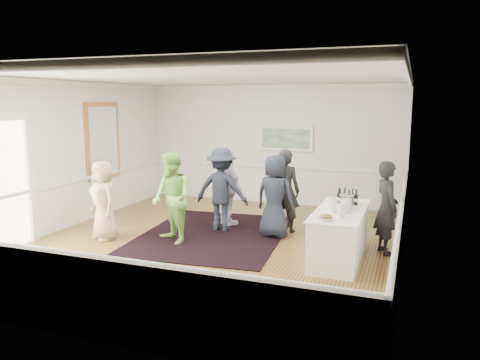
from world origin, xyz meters
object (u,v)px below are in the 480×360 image
at_px(bartender, 387,208).
at_px(guest_dark_a, 222,189).
at_px(guest_lilac, 228,188).
at_px(guest_navy, 275,196).
at_px(guest_dark_b, 285,191).
at_px(guest_green, 172,198).
at_px(nut_bowl, 326,218).
at_px(ice_bucket, 347,202).
at_px(serving_table, 340,234).
at_px(guest_tan, 104,200).

relative_size(bartender, guest_dark_a, 0.95).
xyz_separation_m(guest_lilac, guest_navy, (1.24, -0.51, 0.00)).
bearing_deg(guest_dark_b, guest_green, 44.04).
bearing_deg(guest_dark_a, bartender, 172.09).
bearing_deg(guest_lilac, bartender, -160.07).
bearing_deg(nut_bowl, bartender, 59.16).
distance_m(guest_dark_b, ice_bucket, 1.90).
relative_size(serving_table, guest_navy, 1.28).
relative_size(guest_tan, ice_bucket, 6.15).
bearing_deg(serving_table, guest_navy, 148.18).
relative_size(guest_tan, guest_dark_b, 0.91).
bearing_deg(guest_dark_b, serving_table, 138.70).
distance_m(serving_table, ice_bucket, 0.58).
xyz_separation_m(guest_dark_a, guest_dark_b, (1.29, 0.39, -0.01)).
bearing_deg(nut_bowl, guest_green, 168.88).
xyz_separation_m(guest_dark_b, ice_bucket, (1.45, -1.22, 0.11)).
height_order(serving_table, guest_lilac, guest_lilac).
relative_size(guest_tan, guest_navy, 0.94).
height_order(guest_dark_a, nut_bowl, guest_dark_a).
bearing_deg(guest_lilac, guest_tan, 77.86).
height_order(guest_dark_b, guest_navy, guest_dark_b).
relative_size(guest_lilac, guest_dark_a, 0.94).
distance_m(guest_green, guest_navy, 2.08).
bearing_deg(guest_tan, guest_dark_a, 65.78).
relative_size(bartender, guest_tan, 1.06).
relative_size(guest_green, guest_navy, 1.06).
relative_size(bartender, guest_navy, 1.00).
bearing_deg(guest_dark_a, nut_bowl, 143.33).
bearing_deg(guest_tan, guest_green, 39.88).
distance_m(guest_green, guest_dark_a, 1.31).
bearing_deg(guest_tan, nut_bowl, 24.65).
height_order(serving_table, nut_bowl, nut_bowl).
distance_m(bartender, guest_navy, 2.21).
bearing_deg(bartender, serving_table, 103.14).
bearing_deg(guest_green, guest_tan, -133.78).
bearing_deg(guest_navy, guest_dark_b, -89.76).
height_order(guest_dark_a, ice_bucket, guest_dark_a).
bearing_deg(guest_lilac, guest_dark_b, -148.68).
distance_m(serving_table, guest_lilac, 3.07).
distance_m(guest_navy, nut_bowl, 2.18).
bearing_deg(bartender, guest_navy, 56.02).
xyz_separation_m(bartender, guest_tan, (-5.34, -1.07, -0.05)).
xyz_separation_m(serving_table, nut_bowl, (-0.11, -0.82, 0.47)).
bearing_deg(guest_green, guest_dark_b, 75.81).
bearing_deg(guest_dark_b, guest_tan, 33.24).
xyz_separation_m(bartender, guest_dark_a, (-3.39, 0.38, 0.05)).
bearing_deg(nut_bowl, guest_tan, 175.61).
bearing_deg(guest_navy, bartender, -177.42).
distance_m(guest_dark_a, guest_dark_b, 1.35).
distance_m(serving_table, guest_green, 3.25).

